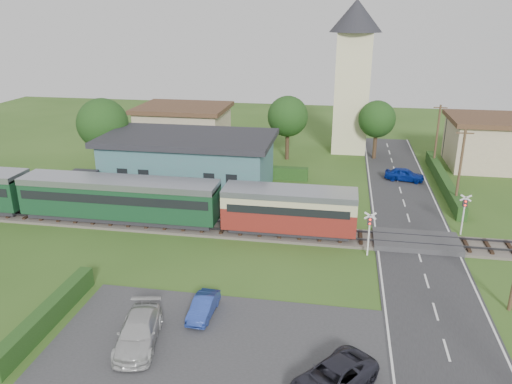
% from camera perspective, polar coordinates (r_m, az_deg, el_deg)
% --- Properties ---
extents(ground, '(120.00, 120.00, 0.00)m').
position_cam_1_polar(ground, '(36.74, 2.49, -6.15)').
color(ground, '#2D4C19').
extents(railway_track, '(76.00, 3.20, 0.49)m').
position_cam_1_polar(railway_track, '(38.49, 2.89, -4.72)').
color(railway_track, '#4C443D').
rests_on(railway_track, ground).
extents(road, '(6.00, 70.00, 0.05)m').
position_cam_1_polar(road, '(36.96, 18.17, -6.99)').
color(road, '#28282B').
rests_on(road, ground).
extents(car_park, '(17.00, 9.00, 0.08)m').
position_cam_1_polar(car_park, '(26.84, -4.39, -16.91)').
color(car_park, '#333335').
rests_on(car_park, ground).
extents(crossing_deck, '(6.20, 3.40, 0.45)m').
position_cam_1_polar(crossing_deck, '(38.67, 17.83, -5.41)').
color(crossing_deck, '#333335').
rests_on(crossing_deck, ground).
extents(platform, '(30.00, 3.00, 0.45)m').
position_cam_1_polar(platform, '(43.52, -9.74, -1.85)').
color(platform, gray).
rests_on(platform, ground).
extents(equipment_hut, '(2.30, 2.30, 2.55)m').
position_cam_1_polar(equipment_hut, '(46.25, -19.24, 0.61)').
color(equipment_hut, beige).
rests_on(equipment_hut, platform).
extents(station_building, '(16.00, 9.00, 5.30)m').
position_cam_1_polar(station_building, '(47.92, -7.63, 3.41)').
color(station_building, '#43646D').
rests_on(station_building, ground).
extents(train, '(43.20, 2.90, 3.40)m').
position_cam_1_polar(train, '(42.62, -19.19, -0.37)').
color(train, '#232328').
rests_on(train, ground).
extents(church_tower, '(6.00, 6.00, 17.60)m').
position_cam_1_polar(church_tower, '(61.08, 11.05, 13.95)').
color(church_tower, beige).
rests_on(church_tower, ground).
extents(house_west, '(10.80, 8.80, 5.50)m').
position_cam_1_polar(house_west, '(62.31, -8.24, 7.28)').
color(house_west, tan).
rests_on(house_west, ground).
extents(house_east, '(8.80, 8.80, 5.50)m').
position_cam_1_polar(house_east, '(60.43, 25.01, 5.24)').
color(house_east, tan).
rests_on(house_east, ground).
extents(hedge_carpark, '(0.80, 9.00, 1.20)m').
position_cam_1_polar(hedge_carpark, '(30.01, -22.78, -12.95)').
color(hedge_carpark, '#193814').
rests_on(hedge_carpark, ground).
extents(hedge_roadside, '(0.80, 18.00, 1.20)m').
position_cam_1_polar(hedge_roadside, '(52.16, 20.60, 1.24)').
color(hedge_roadside, '#193814').
rests_on(hedge_roadside, ground).
extents(hedge_station, '(22.00, 0.80, 1.30)m').
position_cam_1_polar(hedge_station, '(52.63, -6.09, 2.64)').
color(hedge_station, '#193814').
rests_on(hedge_station, ground).
extents(tree_a, '(5.20, 5.20, 8.00)m').
position_cam_1_polar(tree_a, '(53.73, -17.12, 7.45)').
color(tree_a, '#332316').
rests_on(tree_a, ground).
extents(tree_b, '(4.60, 4.60, 7.34)m').
position_cam_1_polar(tree_b, '(57.20, 3.65, 8.61)').
color(tree_b, '#332316').
rests_on(tree_b, ground).
extents(tree_c, '(4.20, 4.20, 6.78)m').
position_cam_1_polar(tree_c, '(59.03, 13.66, 8.08)').
color(tree_c, '#332316').
rests_on(tree_c, ground).
extents(utility_pole_c, '(1.40, 0.22, 7.00)m').
position_cam_1_polar(utility_pole_c, '(45.68, 22.29, 2.48)').
color(utility_pole_c, '#473321').
rests_on(utility_pole_c, ground).
extents(utility_pole_d, '(1.40, 0.22, 7.00)m').
position_cam_1_polar(utility_pole_d, '(57.07, 19.97, 6.01)').
color(utility_pole_d, '#473321').
rests_on(utility_pole_d, ground).
extents(crossing_signal_near, '(0.84, 0.28, 3.28)m').
position_cam_1_polar(crossing_signal_near, '(35.32, 12.83, -3.95)').
color(crossing_signal_near, silver).
rests_on(crossing_signal_near, ground).
extents(crossing_signal_far, '(0.84, 0.28, 3.28)m').
position_cam_1_polar(crossing_signal_far, '(40.81, 22.71, -1.76)').
color(crossing_signal_far, silver).
rests_on(crossing_signal_far, ground).
extents(streetlamp_west, '(0.30, 0.30, 5.15)m').
position_cam_1_polar(streetlamp_west, '(60.33, -16.09, 6.54)').
color(streetlamp_west, '#3F3F47').
rests_on(streetlamp_west, ground).
extents(streetlamp_east, '(0.30, 0.30, 5.15)m').
position_cam_1_polar(streetlamp_east, '(62.33, 20.83, 6.43)').
color(streetlamp_east, '#3F3F47').
rests_on(streetlamp_east, ground).
extents(car_on_road, '(4.09, 2.29, 1.31)m').
position_cam_1_polar(car_on_road, '(52.53, 16.61, 1.94)').
color(car_on_road, navy).
rests_on(car_on_road, road).
extents(car_park_blue, '(1.23, 3.25, 1.06)m').
position_cam_1_polar(car_park_blue, '(28.70, -6.04, -12.91)').
color(car_park_blue, navy).
rests_on(car_park_blue, car_park).
extents(car_park_silver, '(2.78, 5.02, 1.38)m').
position_cam_1_polar(car_park_silver, '(27.02, -13.28, -15.28)').
color(car_park_silver, beige).
rests_on(car_park_silver, car_park).
extents(car_park_dark, '(4.50, 4.96, 1.28)m').
position_cam_1_polar(car_park_dark, '(23.96, 8.76, -20.29)').
color(car_park_dark, '#23232D').
rests_on(car_park_dark, car_park).
extents(pedestrian_near, '(0.57, 0.38, 1.52)m').
position_cam_1_polar(pedestrian_near, '(40.53, 0.95, -1.71)').
color(pedestrian_near, gray).
rests_on(pedestrian_near, platform).
extents(pedestrian_far, '(0.80, 0.95, 1.76)m').
position_cam_1_polar(pedestrian_far, '(45.74, -16.77, 0.12)').
color(pedestrian_far, gray).
rests_on(pedestrian_far, platform).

